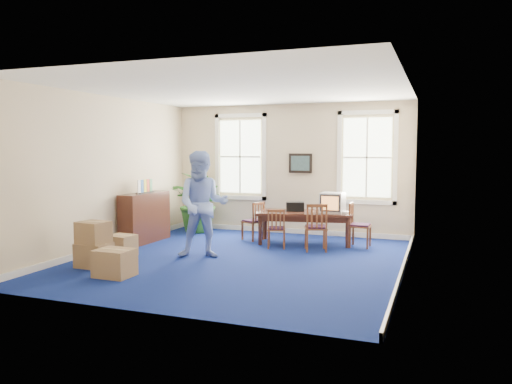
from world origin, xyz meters
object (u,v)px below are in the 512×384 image
(crt_tv, at_px, (333,203))
(potted_plant, at_px, (200,202))
(man, at_px, (203,205))
(credenza, at_px, (145,217))
(chair_near_left, at_px, (277,228))
(cardboard_boxes, at_px, (108,243))
(conference_table, at_px, (305,227))

(crt_tv, height_order, potted_plant, potted_plant)
(man, distance_m, potted_plant, 3.00)
(man, height_order, credenza, man)
(credenza, bearing_deg, chair_near_left, 9.79)
(crt_tv, distance_m, man, 2.99)
(potted_plant, height_order, cardboard_boxes, potted_plant)
(credenza, distance_m, cardboard_boxes, 2.36)
(conference_table, distance_m, man, 2.65)
(crt_tv, xyz_separation_m, chair_near_left, (-1.04, -0.76, -0.51))
(man, bearing_deg, potted_plant, 97.41)
(crt_tv, height_order, credenza, crt_tv)
(conference_table, bearing_deg, man, -135.74)
(conference_table, xyz_separation_m, crt_tv, (0.62, 0.05, 0.58))
(credenza, bearing_deg, man, -24.54)
(man, xyz_separation_m, credenza, (-1.94, 0.97, -0.47))
(credenza, xyz_separation_m, potted_plant, (0.55, 1.67, 0.19))
(man, height_order, potted_plant, man)
(conference_table, bearing_deg, cardboard_boxes, -139.55)
(conference_table, bearing_deg, potted_plant, 158.50)
(chair_near_left, bearing_deg, man, 37.03)
(crt_tv, distance_m, potted_plant, 3.52)
(conference_table, bearing_deg, crt_tv, -6.03)
(credenza, bearing_deg, crt_tv, 18.18)
(chair_near_left, height_order, cardboard_boxes, cardboard_boxes)
(conference_table, distance_m, cardboard_boxes, 4.34)
(chair_near_left, bearing_deg, credenza, -7.92)
(chair_near_left, xyz_separation_m, potted_plant, (-2.44, 1.27, 0.34))
(credenza, bearing_deg, conference_table, 20.17)
(crt_tv, relative_size, man, 0.26)
(chair_near_left, relative_size, potted_plant, 0.56)
(conference_table, xyz_separation_m, credenza, (-3.42, -1.11, 0.21))
(man, xyz_separation_m, potted_plant, (-1.39, 2.65, -0.28))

